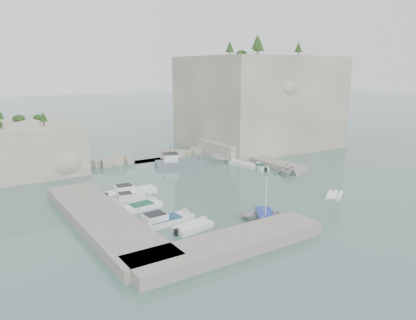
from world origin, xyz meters
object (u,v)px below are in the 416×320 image
motorboat_c (142,209)px  inflatable_dinghy (334,197)px  work_boat (180,166)px  tender_east_a (288,175)px  tender_east_d (224,162)px  motorboat_b (131,203)px  tender_east_c (244,166)px  motorboat_e (193,230)px  motorboat_d (164,224)px  rowboat (265,219)px  tender_east_b (261,169)px  motorboat_a (132,194)px

motorboat_c → inflatable_dinghy: 22.60m
work_boat → inflatable_dinghy: bearing=-54.5°
tender_east_a → tender_east_d: tender_east_a is taller
motorboat_b → tender_east_c: (21.66, 6.94, 0.00)m
motorboat_c → motorboat_e: 8.12m
motorboat_e → work_boat: 25.80m
motorboat_d → tender_east_d: size_ratio=1.53×
rowboat → tender_east_c: bearing=-1.8°
inflatable_dinghy → tender_east_c: bearing=55.6°
motorboat_b → motorboat_e: motorboat_b is taller
inflatable_dinghy → work_boat: (-7.66, 23.67, 0.00)m
tender_east_a → tender_east_b: size_ratio=0.96×
motorboat_e → tender_east_a: tender_east_a is taller
rowboat → tender_east_c: 22.59m
tender_east_c → motorboat_b: bearing=92.6°
tender_east_a → tender_east_c: bearing=-9.2°
rowboat → inflatable_dinghy: rowboat is taller
motorboat_c → work_boat: size_ratio=0.59×
motorboat_d → tender_east_a: 24.44m
motorboat_e → tender_east_d: 28.73m
tender_east_b → tender_east_d: size_ratio=0.88×
motorboat_e → tender_east_d: bearing=38.2°
inflatable_dinghy → tender_east_b: 15.36m
tender_east_b → tender_east_a: bearing=-151.9°
motorboat_d → work_boat: 24.23m
rowboat → tender_east_b: size_ratio=1.23×
motorboat_d → rowboat: (9.31, -4.38, 0.00)m
motorboat_a → rowboat: motorboat_a is taller
work_boat → tender_east_a: bearing=-35.1°
motorboat_d → tender_east_d: (20.66, 18.79, 0.00)m
motorboat_a → work_boat: size_ratio=0.80×
tender_east_b → work_boat: bearing=66.7°
motorboat_a → tender_east_d: bearing=25.6°
motorboat_b → rowboat: 15.32m
motorboat_b → motorboat_c: motorboat_b is taller
motorboat_a → tender_east_d: 21.09m
motorboat_c → motorboat_a: bearing=72.3°
rowboat → inflatable_dinghy: 11.67m
work_boat → motorboat_a: bearing=-124.1°
motorboat_e → tender_east_c: bearing=30.8°
tender_east_c → tender_east_d: bearing=-3.3°
tender_east_c → motorboat_c: bearing=98.5°
rowboat → tender_east_a: (14.12, 11.36, 0.00)m
tender_east_a → motorboat_b: bearing=65.2°
motorboat_b → tender_east_a: (23.56, -0.70, 0.00)m
motorboat_c → motorboat_d: (-0.03, -5.18, 0.00)m
motorboat_b → tender_east_c: size_ratio=0.96×
motorboat_a → inflatable_dinghy: (19.76, -14.10, 0.00)m
motorboat_a → rowboat: 17.13m
motorboat_d → motorboat_e: bearing=-61.6°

